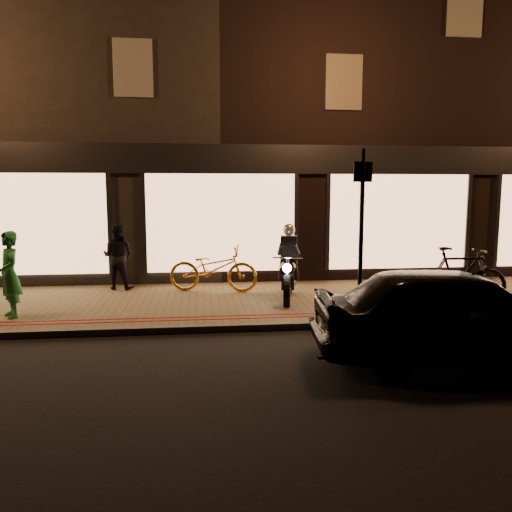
{
  "coord_description": "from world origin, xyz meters",
  "views": [
    {
      "loc": [
        -0.54,
        -8.25,
        2.4
      ],
      "look_at": [
        0.58,
        1.55,
        1.1
      ],
      "focal_mm": 35.0,
      "sensor_mm": 36.0,
      "label": 1
    }
  ],
  "objects_px": {
    "sign_post": "(361,225)",
    "bicycle_gold": "(213,268)",
    "person_green": "(10,275)",
    "parked_car": "(457,314)",
    "motorcycle": "(288,270)"
  },
  "relations": [
    {
      "from": "sign_post",
      "to": "parked_car",
      "type": "distance_m",
      "value": 2.45
    },
    {
      "from": "motorcycle",
      "to": "person_green",
      "type": "bearing_deg",
      "value": -157.71
    },
    {
      "from": "motorcycle",
      "to": "parked_car",
      "type": "bearing_deg",
      "value": -53.27
    },
    {
      "from": "motorcycle",
      "to": "sign_post",
      "type": "bearing_deg",
      "value": -47.36
    },
    {
      "from": "sign_post",
      "to": "person_green",
      "type": "distance_m",
      "value": 6.35
    },
    {
      "from": "bicycle_gold",
      "to": "person_green",
      "type": "bearing_deg",
      "value": 129.7
    },
    {
      "from": "bicycle_gold",
      "to": "parked_car",
      "type": "distance_m",
      "value": 5.74
    },
    {
      "from": "sign_post",
      "to": "bicycle_gold",
      "type": "bearing_deg",
      "value": 133.8
    },
    {
      "from": "bicycle_gold",
      "to": "person_green",
      "type": "height_order",
      "value": "person_green"
    },
    {
      "from": "person_green",
      "to": "bicycle_gold",
      "type": "bearing_deg",
      "value": 82.49
    },
    {
      "from": "person_green",
      "to": "sign_post",
      "type": "bearing_deg",
      "value": 48.39
    },
    {
      "from": "sign_post",
      "to": "bicycle_gold",
      "type": "relative_size",
      "value": 1.49
    },
    {
      "from": "sign_post",
      "to": "motorcycle",
      "type": "bearing_deg",
      "value": 120.54
    },
    {
      "from": "motorcycle",
      "to": "parked_car",
      "type": "distance_m",
      "value": 4.13
    },
    {
      "from": "sign_post",
      "to": "bicycle_gold",
      "type": "distance_m",
      "value": 3.85
    }
  ]
}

